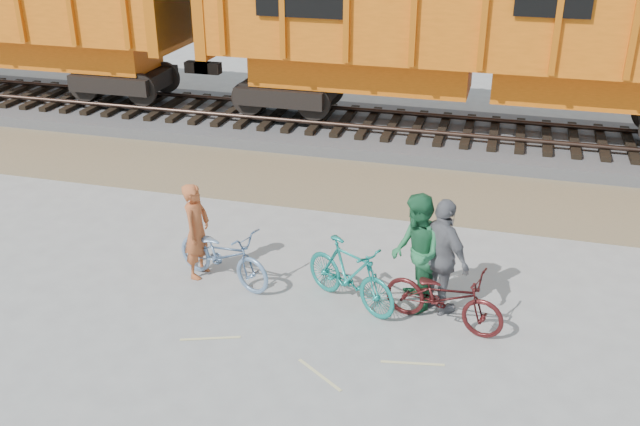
# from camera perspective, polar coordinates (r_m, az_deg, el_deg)

# --- Properties ---
(ground) EXTENTS (120.00, 120.00, 0.00)m
(ground) POSITION_cam_1_polar(r_m,az_deg,el_deg) (11.20, -2.37, -8.52)
(ground) COLOR #9E9E99
(ground) RESTS_ON ground
(gravel_strip) EXTENTS (120.00, 3.00, 0.02)m
(gravel_strip) POSITION_cam_1_polar(r_m,az_deg,el_deg) (15.91, 3.61, 2.12)
(gravel_strip) COLOR #8C7A57
(gravel_strip) RESTS_ON ground
(ballast_bed) EXTENTS (120.00, 4.00, 0.30)m
(ballast_bed) POSITION_cam_1_polar(r_m,az_deg,el_deg) (19.09, 5.84, 6.45)
(ballast_bed) COLOR slate
(ballast_bed) RESTS_ON ground
(track) EXTENTS (120.00, 2.60, 0.24)m
(track) POSITION_cam_1_polar(r_m,az_deg,el_deg) (18.99, 5.88, 7.37)
(track) COLOR black
(track) RESTS_ON ballast_bed
(hopper_car_center) EXTENTS (14.00, 3.13, 4.65)m
(hopper_car_center) POSITION_cam_1_polar(r_m,az_deg,el_deg) (18.17, 13.17, 14.31)
(hopper_car_center) COLOR black
(hopper_car_center) RESTS_ON track
(bicycle_blue) EXTENTS (2.06, 1.29, 1.02)m
(bicycle_blue) POSITION_cam_1_polar(r_m,az_deg,el_deg) (12.06, -7.75, -3.31)
(bicycle_blue) COLOR #6A89AF
(bicycle_blue) RESTS_ON ground
(bicycle_teal) EXTENTS (1.85, 1.37, 1.11)m
(bicycle_teal) POSITION_cam_1_polar(r_m,az_deg,el_deg) (11.30, 2.43, -4.89)
(bicycle_teal) COLOR #187F76
(bicycle_teal) RESTS_ON ground
(bicycle_maroon) EXTENTS (1.99, 1.11, 0.99)m
(bicycle_maroon) POSITION_cam_1_polar(r_m,az_deg,el_deg) (10.98, 9.88, -6.62)
(bicycle_maroon) COLOR #431314
(bicycle_maroon) RESTS_ON ground
(person_solo) EXTENTS (0.43, 0.63, 1.69)m
(person_solo) POSITION_cam_1_polar(r_m,az_deg,el_deg) (12.18, -9.83, -1.40)
(person_solo) COLOR #AF562C
(person_solo) RESTS_ON ground
(person_man) EXTENTS (0.99, 1.12, 1.93)m
(person_man) POSITION_cam_1_polar(r_m,az_deg,el_deg) (11.13, 7.73, -3.21)
(person_man) COLOR #23683D
(person_man) RESTS_ON ground
(person_woman) EXTENTS (1.14, 1.10, 1.91)m
(person_woman) POSITION_cam_1_polar(r_m,az_deg,el_deg) (11.10, 9.77, -3.49)
(person_woman) COLOR slate
(person_woman) RESTS_ON ground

